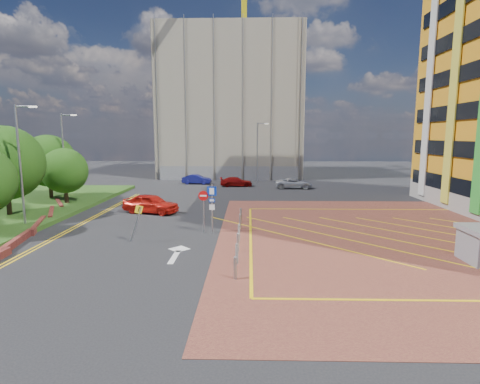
{
  "coord_description": "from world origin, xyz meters",
  "views": [
    {
      "loc": [
        2.89,
        -22.71,
        6.27
      ],
      "look_at": [
        2.23,
        4.26,
        2.2
      ],
      "focal_mm": 28.0,
      "sensor_mm": 36.0,
      "label": 1
    }
  ],
  "objects_px": {
    "lamp_left_near": "(21,160)",
    "tree_d": "(49,161)",
    "warning_sign": "(137,219)",
    "car_red_left": "(151,204)",
    "lamp_left_far": "(64,153)",
    "car_silver_back": "(294,183)",
    "lamp_back": "(258,150)",
    "tree_c": "(65,171)",
    "sign_cluster": "(209,203)",
    "car_blue_back": "(197,179)",
    "tree_b": "(5,163)",
    "car_red_back": "(236,182)"
  },
  "relations": [
    {
      "from": "sign_cluster",
      "to": "car_silver_back",
      "type": "height_order",
      "value": "sign_cluster"
    },
    {
      "from": "car_red_left",
      "to": "car_red_back",
      "type": "xyz_separation_m",
      "value": [
        6.42,
        16.47,
        -0.2
      ]
    },
    {
      "from": "tree_b",
      "to": "lamp_left_near",
      "type": "xyz_separation_m",
      "value": [
        3.08,
        -3.0,
        0.42
      ]
    },
    {
      "from": "lamp_back",
      "to": "warning_sign",
      "type": "bearing_deg",
      "value": -104.82
    },
    {
      "from": "sign_cluster",
      "to": "warning_sign",
      "type": "xyz_separation_m",
      "value": [
        -3.99,
        -2.36,
        -0.52
      ]
    },
    {
      "from": "car_red_left",
      "to": "car_silver_back",
      "type": "bearing_deg",
      "value": -24.93
    },
    {
      "from": "sign_cluster",
      "to": "warning_sign",
      "type": "distance_m",
      "value": 4.67
    },
    {
      "from": "tree_b",
      "to": "sign_cluster",
      "type": "distance_m",
      "value": 16.46
    },
    {
      "from": "lamp_left_far",
      "to": "sign_cluster",
      "type": "xyz_separation_m",
      "value": [
        14.72,
        -11.02,
        -2.71
      ]
    },
    {
      "from": "car_blue_back",
      "to": "car_red_back",
      "type": "xyz_separation_m",
      "value": [
        5.24,
        -2.09,
        -0.04
      ]
    },
    {
      "from": "tree_d",
      "to": "lamp_left_near",
      "type": "relative_size",
      "value": 0.76
    },
    {
      "from": "tree_c",
      "to": "tree_d",
      "type": "distance_m",
      "value": 4.3
    },
    {
      "from": "lamp_back",
      "to": "sign_cluster",
      "type": "distance_m",
      "value": 27.38
    },
    {
      "from": "lamp_left_near",
      "to": "warning_sign",
      "type": "bearing_deg",
      "value": -21.16
    },
    {
      "from": "tree_b",
      "to": "warning_sign",
      "type": "bearing_deg",
      "value": -28.38
    },
    {
      "from": "tree_c",
      "to": "lamp_left_near",
      "type": "xyz_separation_m",
      "value": [
        1.08,
        -8.0,
        1.47
      ]
    },
    {
      "from": "car_red_back",
      "to": "sign_cluster",
      "type": "bearing_deg",
      "value": 172.78
    },
    {
      "from": "lamp_left_near",
      "to": "car_red_left",
      "type": "distance_m",
      "value": 9.74
    },
    {
      "from": "lamp_left_near",
      "to": "car_silver_back",
      "type": "xyz_separation_m",
      "value": [
        20.68,
        19.98,
        -4.04
      ]
    },
    {
      "from": "warning_sign",
      "to": "lamp_back",
      "type": "bearing_deg",
      "value": 75.18
    },
    {
      "from": "lamp_left_near",
      "to": "sign_cluster",
      "type": "relative_size",
      "value": 2.5
    },
    {
      "from": "lamp_left_near",
      "to": "tree_d",
      "type": "bearing_deg",
      "value": 110.35
    },
    {
      "from": "warning_sign",
      "to": "car_red_left",
      "type": "distance_m",
      "value": 8.7
    },
    {
      "from": "tree_b",
      "to": "car_red_back",
      "type": "distance_m",
      "value": 25.35
    },
    {
      "from": "tree_d",
      "to": "lamp_back",
      "type": "relative_size",
      "value": 0.76
    },
    {
      "from": "tree_c",
      "to": "sign_cluster",
      "type": "distance_m",
      "value": 16.53
    },
    {
      "from": "lamp_left_near",
      "to": "car_red_left",
      "type": "bearing_deg",
      "value": 35.43
    },
    {
      "from": "lamp_back",
      "to": "sign_cluster",
      "type": "xyz_separation_m",
      "value": [
        -3.78,
        -27.02,
        -2.41
      ]
    },
    {
      "from": "tree_b",
      "to": "lamp_left_far",
      "type": "xyz_separation_m",
      "value": [
        1.08,
        7.0,
        0.42
      ]
    },
    {
      "from": "lamp_back",
      "to": "warning_sign",
      "type": "xyz_separation_m",
      "value": [
        -7.78,
        -29.38,
        -2.93
      ]
    },
    {
      "from": "lamp_back",
      "to": "car_red_left",
      "type": "relative_size",
      "value": 1.74
    },
    {
      "from": "tree_c",
      "to": "lamp_back",
      "type": "bearing_deg",
      "value": 45.68
    },
    {
      "from": "tree_c",
      "to": "car_blue_back",
      "type": "distance_m",
      "value": 18.59
    },
    {
      "from": "tree_d",
      "to": "car_red_back",
      "type": "xyz_separation_m",
      "value": [
        17.78,
        10.65,
        -3.29
      ]
    },
    {
      "from": "tree_c",
      "to": "warning_sign",
      "type": "relative_size",
      "value": 2.19
    },
    {
      "from": "lamp_left_near",
      "to": "warning_sign",
      "type": "xyz_separation_m",
      "value": [
        8.72,
        -3.38,
        -3.23
      ]
    },
    {
      "from": "sign_cluster",
      "to": "car_blue_back",
      "type": "xyz_separation_m",
      "value": [
        -4.26,
        24.76,
        -1.34
      ]
    },
    {
      "from": "tree_b",
      "to": "sign_cluster",
      "type": "xyz_separation_m",
      "value": [
        15.8,
        -4.02,
        -2.28
      ]
    },
    {
      "from": "tree_c",
      "to": "car_red_left",
      "type": "bearing_deg",
      "value": -18.62
    },
    {
      "from": "lamp_left_near",
      "to": "car_red_left",
      "type": "relative_size",
      "value": 1.74
    },
    {
      "from": "lamp_back",
      "to": "car_blue_back",
      "type": "relative_size",
      "value": 2.13
    },
    {
      "from": "tree_b",
      "to": "tree_d",
      "type": "height_order",
      "value": "tree_b"
    },
    {
      "from": "car_blue_back",
      "to": "tree_b",
      "type": "bearing_deg",
      "value": 156.07
    },
    {
      "from": "tree_b",
      "to": "car_silver_back",
      "type": "bearing_deg",
      "value": 35.55
    },
    {
      "from": "tree_c",
      "to": "sign_cluster",
      "type": "relative_size",
      "value": 1.53
    },
    {
      "from": "tree_d",
      "to": "lamp_left_far",
      "type": "height_order",
      "value": "lamp_left_far"
    },
    {
      "from": "sign_cluster",
      "to": "car_red_back",
      "type": "bearing_deg",
      "value": 87.52
    },
    {
      "from": "tree_c",
      "to": "tree_b",
      "type": "bearing_deg",
      "value": -111.8
    },
    {
      "from": "lamp_left_near",
      "to": "lamp_back",
      "type": "relative_size",
      "value": 1.0
    },
    {
      "from": "lamp_left_far",
      "to": "car_silver_back",
      "type": "height_order",
      "value": "lamp_left_far"
    }
  ]
}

